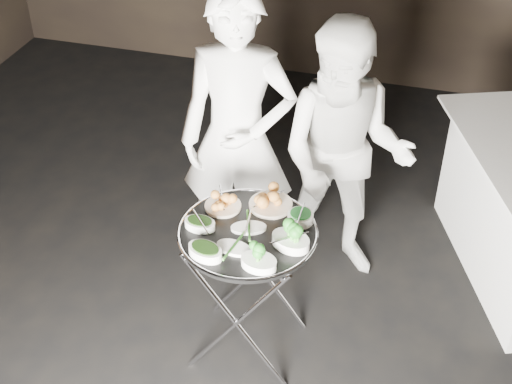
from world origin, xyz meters
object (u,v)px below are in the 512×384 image
(tray_stand, at_px, (248,286))
(waiter_right, at_px, (344,157))
(waiter_left, at_px, (238,140))
(serving_tray, at_px, (248,233))

(tray_stand, relative_size, waiter_right, 0.50)
(waiter_left, height_order, waiter_right, waiter_left)
(serving_tray, height_order, waiter_right, waiter_right)
(tray_stand, height_order, waiter_right, waiter_right)
(serving_tray, height_order, waiter_left, waiter_left)
(waiter_left, distance_m, waiter_right, 0.60)
(serving_tray, distance_m, waiter_left, 0.71)
(waiter_right, bearing_deg, tray_stand, -114.50)
(tray_stand, distance_m, waiter_right, 0.92)
(tray_stand, height_order, serving_tray, serving_tray)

